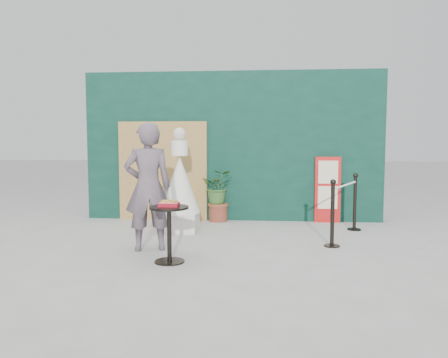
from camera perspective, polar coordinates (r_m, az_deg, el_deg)
ground at (r=6.00m, az=-1.02°, el=-10.56°), size 60.00×60.00×0.00m
back_wall at (r=8.92m, az=1.10°, el=4.28°), size 6.00×0.30×3.00m
bamboo_fence at (r=8.94m, az=-7.98°, el=1.03°), size 1.80×0.08×2.00m
woman at (r=6.48m, az=-9.90°, el=-1.02°), size 0.79×0.64×1.88m
menu_board at (r=8.85m, az=13.38°, el=-1.37°), size 0.50×0.07×1.30m
statue at (r=7.80m, az=-5.77°, el=-1.34°), size 0.72×0.72×1.84m
cafe_table at (r=5.84m, az=-7.17°, el=-6.01°), size 0.52×0.52×0.75m
food_basket at (r=5.79m, az=-7.18°, el=-3.20°), size 0.26×0.19×0.11m
planter at (r=8.74m, az=-0.77°, el=-1.62°), size 0.61×0.53×1.04m
stanchion_barrier at (r=7.54m, az=15.47°, el=-3.70°), size 0.84×1.54×1.03m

